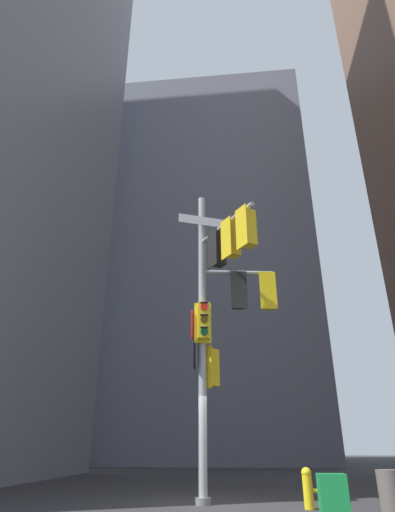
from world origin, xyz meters
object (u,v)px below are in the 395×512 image
at_px(newspaper_box, 334,505).
at_px(trash_bin, 391,493).
at_px(signal_pole_assembly, 222,299).
at_px(fire_hydrant, 308,487).

bearing_deg(newspaper_box, trash_bin, 55.43).
height_order(signal_pole_assembly, fire_hydrant, signal_pole_assembly).
distance_m(newspaper_box, trash_bin, 2.70).
relative_size(signal_pole_assembly, fire_hydrant, 10.11).
bearing_deg(fire_hydrant, trash_bin, -32.65).
bearing_deg(signal_pole_assembly, fire_hydrant, -5.34).
bearing_deg(fire_hydrant, newspaper_box, -89.86).
xyz_separation_m(fire_hydrant, newspaper_box, (0.01, -3.21, -0.00)).
bearing_deg(signal_pole_assembly, newspaper_box, -61.03).
relative_size(signal_pole_assembly, trash_bin, 10.13).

